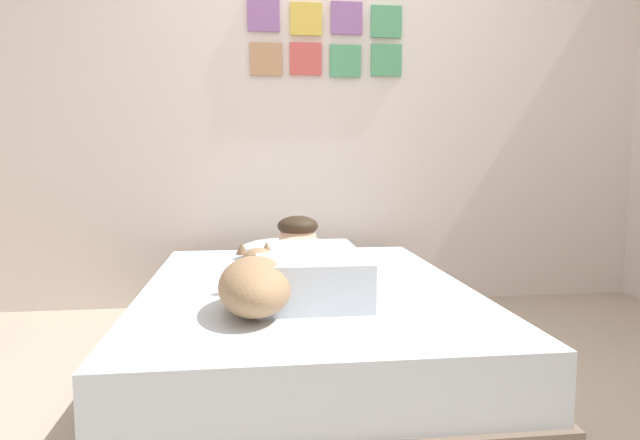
{
  "coord_description": "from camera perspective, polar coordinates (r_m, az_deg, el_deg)",
  "views": [
    {
      "loc": [
        -0.47,
        -2.01,
        0.95
      ],
      "look_at": [
        -0.14,
        0.63,
        0.64
      ],
      "focal_mm": 30.84,
      "sensor_mm": 36.0,
      "label": 1
    }
  ],
  "objects": [
    {
      "name": "coffee_cup",
      "position": [
        2.86,
        -1.0,
        -3.92
      ],
      "size": [
        0.12,
        0.09,
        0.07
      ],
      "color": "teal",
      "rests_on": "bed"
    },
    {
      "name": "pillow",
      "position": [
        3.04,
        -3.48,
        -2.94
      ],
      "size": [
        0.52,
        0.32,
        0.11
      ],
      "primitive_type": "ellipsoid",
      "color": "silver",
      "rests_on": "bed"
    },
    {
      "name": "back_wall",
      "position": [
        3.59,
        0.51,
        11.41
      ],
      "size": [
        4.23,
        0.12,
        2.5
      ],
      "color": "silver",
      "rests_on": "ground"
    },
    {
      "name": "dog",
      "position": [
        2.02,
        -6.7,
        -6.49
      ],
      "size": [
        0.26,
        0.57,
        0.21
      ],
      "color": "#9E7A56",
      "rests_on": "bed"
    },
    {
      "name": "person_lying",
      "position": [
        2.36,
        -1.58,
        -4.47
      ],
      "size": [
        0.43,
        0.92,
        0.27
      ],
      "color": "silver",
      "rests_on": "bed"
    },
    {
      "name": "cell_phone",
      "position": [
        2.08,
        3.95,
        -8.89
      ],
      "size": [
        0.07,
        0.14,
        0.01
      ],
      "primitive_type": "cube",
      "color": "black",
      "rests_on": "bed"
    },
    {
      "name": "ground_plane",
      "position": [
        2.28,
        5.86,
        -18.1
      ],
      "size": [
        12.45,
        12.45,
        0.0
      ],
      "primitive_type": "plane",
      "color": "tan"
    },
    {
      "name": "bed",
      "position": [
        2.49,
        -1.49,
        -11.13
      ],
      "size": [
        1.43,
        1.93,
        0.39
      ],
      "color": "#726051",
      "rests_on": "ground"
    }
  ]
}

